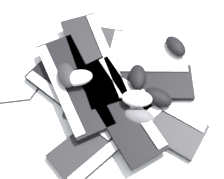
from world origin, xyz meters
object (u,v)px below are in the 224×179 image
(mouse_4, at_px, (139,117))
(mouse_6, at_px, (67,75))
(keyboard_4, at_px, (147,113))
(mouse_0, at_px, (137,76))
(mouse_2, at_px, (137,98))
(mouse_5, at_px, (158,97))
(keyboard_0, at_px, (136,81))
(keyboard_3, at_px, (108,133))
(keyboard_2, at_px, (78,96))
(mouse_3, at_px, (78,78))
(keyboard_6, at_px, (73,84))
(mouse_1, at_px, (176,46))
(keyboard_1, at_px, (96,72))
(keyboard_7, at_px, (94,58))
(keyboard_5, at_px, (118,108))

(mouse_4, bearing_deg, mouse_6, -13.34)
(keyboard_4, xyz_separation_m, mouse_0, (0.06, 0.13, 0.04))
(mouse_2, distance_m, mouse_5, 0.09)
(keyboard_0, height_order, keyboard_3, same)
(keyboard_2, xyz_separation_m, mouse_6, (0.00, 0.07, 0.07))
(keyboard_0, xyz_separation_m, mouse_3, (-0.19, 0.12, 0.07))
(mouse_5, bearing_deg, mouse_0, 159.99)
(keyboard_6, height_order, mouse_1, keyboard_6)
(mouse_0, bearing_deg, keyboard_1, -103.46)
(keyboard_0, xyz_separation_m, mouse_0, (0.00, -0.00, 0.04))
(keyboard_3, relative_size, mouse_5, 4.06)
(mouse_0, height_order, mouse_3, mouse_3)
(keyboard_3, relative_size, keyboard_4, 0.96)
(keyboard_1, relative_size, keyboard_6, 0.94)
(keyboard_4, distance_m, mouse_3, 0.29)
(keyboard_2, bearing_deg, mouse_5, -43.51)
(keyboard_4, height_order, keyboard_7, keyboard_7)
(keyboard_5, distance_m, mouse_3, 0.19)
(keyboard_2, bearing_deg, keyboard_3, -91.58)
(keyboard_4, height_order, mouse_3, mouse_3)
(keyboard_1, height_order, mouse_0, mouse_0)
(keyboard_4, xyz_separation_m, mouse_5, (0.06, 0.01, 0.04))
(keyboard_1, relative_size, mouse_3, 3.95)
(keyboard_4, bearing_deg, keyboard_7, 93.33)
(keyboard_3, distance_m, keyboard_5, 0.10)
(keyboard_4, relative_size, mouse_3, 4.23)
(mouse_2, distance_m, mouse_6, 0.28)
(keyboard_1, distance_m, keyboard_5, 0.20)
(keyboard_2, height_order, mouse_1, mouse_1)
(keyboard_3, xyz_separation_m, keyboard_4, (0.16, -0.03, 0.00))
(keyboard_6, relative_size, mouse_3, 4.21)
(keyboard_1, relative_size, keyboard_4, 0.94)
(keyboard_4, bearing_deg, mouse_2, 108.16)
(mouse_5, bearing_deg, mouse_2, -134.99)
(keyboard_2, height_order, mouse_5, mouse_5)
(keyboard_3, xyz_separation_m, mouse_6, (0.01, 0.26, 0.07))
(keyboard_4, xyz_separation_m, keyboard_5, (-0.08, 0.07, 0.03))
(keyboard_1, height_order, keyboard_5, keyboard_5)
(keyboard_3, bearing_deg, mouse_0, 24.00)
(keyboard_6, distance_m, keyboard_7, 0.14)
(keyboard_0, bearing_deg, mouse_6, 144.30)
(mouse_2, bearing_deg, keyboard_0, 93.69)
(mouse_4, bearing_deg, keyboard_7, -39.40)
(mouse_0, xyz_separation_m, mouse_4, (-0.11, -0.13, 0.00))
(keyboard_3, relative_size, mouse_1, 4.06)
(keyboard_6, distance_m, mouse_6, 0.05)
(mouse_1, xyz_separation_m, mouse_5, (-0.24, -0.14, 0.03))
(keyboard_5, height_order, keyboard_6, same)
(keyboard_0, distance_m, mouse_3, 0.23)
(mouse_2, bearing_deg, keyboard_6, 167.08)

